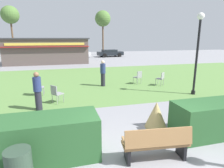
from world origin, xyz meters
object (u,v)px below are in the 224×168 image
at_px(park_bench, 156,144).
at_px(cafe_chair_east, 161,78).
at_px(person_strolling, 38,91).
at_px(parked_car_east_slot, 110,53).
at_px(tree_right_bg, 10,15).
at_px(parked_car_center_slot, 77,54).
at_px(cafe_chair_north, 56,93).
at_px(lamppost_mid, 198,45).
at_px(cafe_chair_center, 38,86).
at_px(person_standing, 103,73).
at_px(cafe_chair_west, 138,76).
at_px(tree_left_bg, 103,19).
at_px(food_kiosk, 48,51).
at_px(parked_car_west_slot, 44,54).

distance_m(park_bench, cafe_chair_east, 8.31).
distance_m(person_strolling, parked_car_east_slot, 24.80).
bearing_deg(person_strolling, tree_right_bg, -147.74).
relative_size(parked_car_center_slot, tree_right_bg, 0.53).
bearing_deg(cafe_chair_north, lamppost_mid, -3.33).
distance_m(cafe_chair_center, person_standing, 4.07).
bearing_deg(parked_car_center_slot, cafe_chair_north, -97.65).
xyz_separation_m(lamppost_mid, parked_car_east_slot, (1.12, 22.71, -2.08)).
xyz_separation_m(park_bench, person_standing, (0.43, 8.08, 0.38)).
relative_size(cafe_chair_west, tree_left_bg, 0.11).
xyz_separation_m(park_bench, cafe_chair_north, (-2.49, 5.34, 0.05)).
relative_size(cafe_chair_north, tree_left_bg, 0.11).
bearing_deg(food_kiosk, lamppost_mid, -62.44).
bearing_deg(cafe_chair_west, parked_car_west_slot, 110.69).
height_order(parked_car_west_slot, parked_car_center_slot, same).
bearing_deg(parked_car_west_slot, parked_car_center_slot, 0.00).
height_order(lamppost_mid, parked_car_center_slot, lamppost_mid).
height_order(food_kiosk, cafe_chair_west, food_kiosk).
bearing_deg(person_standing, parked_car_east_slot, -74.66).
height_order(lamppost_mid, parked_car_east_slot, lamppost_mid).
height_order(person_strolling, parked_car_west_slot, person_strolling).
distance_m(parked_car_center_slot, tree_left_bg, 8.70).
bearing_deg(parked_car_center_slot, tree_left_bg, 37.18).
bearing_deg(cafe_chair_east, parked_car_center_slot, 100.12).
height_order(person_strolling, tree_left_bg, tree_left_bg).
xyz_separation_m(person_strolling, parked_car_east_slot, (9.23, 23.02, -0.22)).
bearing_deg(tree_left_bg, parked_car_east_slot, -85.53).
xyz_separation_m(parked_car_center_slot, parked_car_east_slot, (5.51, -0.00, 0.00)).
distance_m(cafe_chair_west, parked_car_west_slot, 20.94).
height_order(lamppost_mid, tree_right_bg, tree_right_bg).
height_order(park_bench, tree_left_bg, tree_left_bg).
bearing_deg(lamppost_mid, person_standing, 144.56).
height_order(person_standing, parked_car_center_slot, person_standing).
bearing_deg(parked_car_center_slot, person_standing, -90.21).
bearing_deg(parked_car_east_slot, cafe_chair_north, -110.89).
bearing_deg(person_strolling, cafe_chair_north, 154.93).
bearing_deg(cafe_chair_east, tree_left_bg, 86.34).
xyz_separation_m(park_bench, lamppost_mid, (4.90, 4.91, 2.25)).
bearing_deg(cafe_chair_north, tree_right_bg, 104.74).
bearing_deg(tree_left_bg, lamppost_mid, -91.74).
bearing_deg(food_kiosk, park_bench, -80.39).
bearing_deg(person_standing, person_strolling, 75.01).
distance_m(cafe_chair_east, tree_left_bg, 25.10).
xyz_separation_m(parked_car_east_slot, tree_right_bg, (-15.47, 4.21, 5.98)).
height_order(tree_left_bg, tree_right_bg, tree_right_bg).
xyz_separation_m(cafe_chair_west, cafe_chair_east, (1.27, -0.83, 0.00)).
distance_m(park_bench, parked_car_east_slot, 28.26).
xyz_separation_m(cafe_chair_west, person_standing, (-2.45, 0.06, 0.33)).
relative_size(cafe_chair_center, person_standing, 0.53).
bearing_deg(cafe_chair_east, parked_car_west_slot, 113.00).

